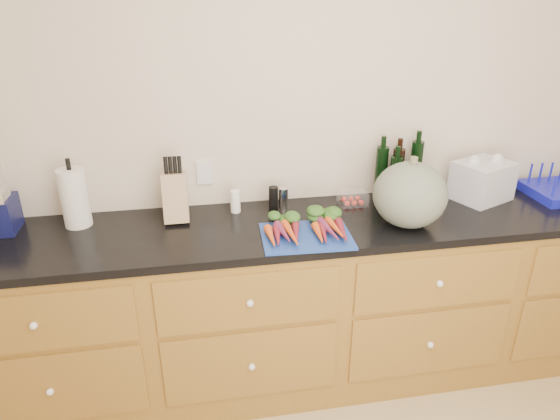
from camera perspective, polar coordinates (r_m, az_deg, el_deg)
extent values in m
cube|color=beige|center=(2.65, 4.30, 8.91)|extent=(4.10, 0.05, 2.60)
cube|color=brown|center=(2.73, 5.42, -10.45)|extent=(3.60, 0.60, 0.90)
cube|color=brown|center=(2.36, -26.26, -11.53)|extent=(0.82, 0.01, 0.28)
sphere|color=white|center=(2.34, -26.35, -11.76)|extent=(0.03, 0.03, 0.03)
cube|color=brown|center=(2.57, -24.72, -18.12)|extent=(0.82, 0.01, 0.38)
sphere|color=white|center=(2.56, -24.80, -18.35)|extent=(0.03, 0.03, 0.03)
cube|color=brown|center=(2.26, -3.50, -10.37)|extent=(0.82, 0.01, 0.28)
sphere|color=white|center=(2.24, -3.45, -10.60)|extent=(0.03, 0.03, 0.03)
cube|color=brown|center=(2.48, -3.28, -17.23)|extent=(0.82, 0.01, 0.38)
sphere|color=white|center=(2.47, -3.24, -17.47)|extent=(0.03, 0.03, 0.03)
cube|color=brown|center=(2.50, 17.64, -7.84)|extent=(0.82, 0.01, 0.28)
sphere|color=white|center=(2.49, 17.81, -8.03)|extent=(0.03, 0.03, 0.03)
cube|color=brown|center=(2.70, 16.66, -14.33)|extent=(0.82, 0.01, 0.38)
sphere|color=white|center=(2.69, 16.81, -14.53)|extent=(0.03, 0.03, 0.03)
cube|color=black|center=(2.49, 5.84, -1.54)|extent=(3.64, 0.62, 0.04)
cube|color=#1B3C97|center=(2.31, 3.00, -3.00)|extent=(0.43, 0.33, 0.01)
cone|color=#EA581B|center=(2.25, -1.01, -2.99)|extent=(0.04, 0.19, 0.04)
cone|color=maroon|center=(2.25, -0.24, -2.92)|extent=(0.04, 0.19, 0.04)
cone|color=#79254C|center=(2.26, 0.52, -2.86)|extent=(0.04, 0.19, 0.04)
cone|color=#EA581B|center=(2.26, 1.29, -2.80)|extent=(0.04, 0.19, 0.04)
cone|color=maroon|center=(2.27, 2.04, -2.74)|extent=(0.04, 0.19, 0.04)
ellipsoid|color=#194115|center=(2.38, -0.11, -1.13)|extent=(0.19, 0.11, 0.06)
cone|color=#EA581B|center=(2.29, 4.20, -2.55)|extent=(0.04, 0.19, 0.04)
cone|color=maroon|center=(2.29, 4.94, -2.49)|extent=(0.04, 0.19, 0.04)
cone|color=#79254C|center=(2.30, 5.68, -2.43)|extent=(0.04, 0.19, 0.04)
cone|color=#EA581B|center=(2.31, 6.41, -2.36)|extent=(0.04, 0.19, 0.04)
cone|color=maroon|center=(2.32, 7.13, -2.30)|extent=(0.04, 0.19, 0.04)
ellipsoid|color=#194115|center=(2.42, 4.79, -0.75)|extent=(0.19, 0.11, 0.06)
ellipsoid|color=#546050|center=(2.44, 14.62, 1.69)|extent=(0.35, 0.35, 0.31)
cylinder|color=white|center=(2.55, -22.44, 1.29)|extent=(0.13, 0.13, 0.28)
cube|color=tan|center=(2.48, -11.87, 1.43)|extent=(0.12, 0.12, 0.24)
cylinder|color=white|center=(2.55, -5.12, 0.98)|extent=(0.05, 0.05, 0.12)
cylinder|color=black|center=(2.57, -0.75, 1.36)|extent=(0.05, 0.05, 0.12)
cylinder|color=silver|center=(2.58, 0.39, 1.34)|extent=(0.05, 0.05, 0.11)
cube|color=white|center=(2.66, 8.31, 1.34)|extent=(0.14, 0.11, 0.07)
cylinder|color=black|center=(2.72, 11.46, 4.14)|extent=(0.06, 0.06, 0.29)
cylinder|color=black|center=(2.77, 13.25, 4.11)|extent=(0.06, 0.06, 0.27)
cylinder|color=black|center=(2.79, 15.19, 4.50)|extent=(0.06, 0.06, 0.31)
cylinder|color=black|center=(2.70, 13.01, 3.39)|extent=(0.06, 0.06, 0.25)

